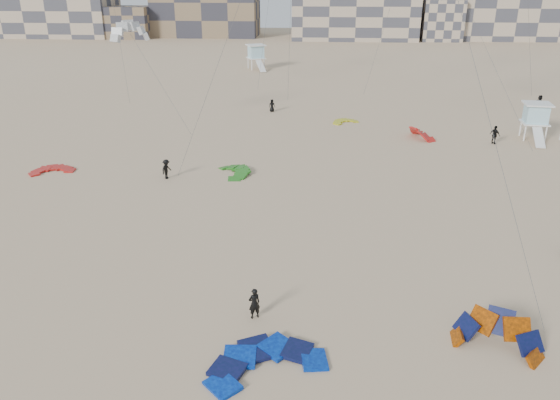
# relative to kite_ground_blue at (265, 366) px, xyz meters

# --- Properties ---
(ground) EXTENTS (320.00, 320.00, 0.00)m
(ground) POSITION_rel_kite_ground_blue_xyz_m (0.32, 1.97, 0.00)
(ground) COLOR tan
(ground) RESTS_ON ground
(kite_ground_blue) EXTENTS (6.77, 6.88, 1.03)m
(kite_ground_blue) POSITION_rel_kite_ground_blue_xyz_m (0.00, 0.00, 0.00)
(kite_ground_blue) COLOR blue
(kite_ground_blue) RESTS_ON ground
(kite_ground_orange) EXTENTS (5.38, 5.32, 4.09)m
(kite_ground_orange) POSITION_rel_kite_ground_blue_xyz_m (10.53, 2.09, 0.00)
(kite_ground_orange) COLOR #D54F00
(kite_ground_orange) RESTS_ON ground
(kite_ground_red) EXTENTS (4.50, 4.62, 0.76)m
(kite_ground_red) POSITION_rel_kite_ground_blue_xyz_m (-21.18, 24.11, 0.00)
(kite_ground_red) COLOR red
(kite_ground_red) RESTS_ON ground
(kite_ground_green) EXTENTS (5.02, 4.89, 1.49)m
(kite_ground_green) POSITION_rel_kite_ground_blue_xyz_m (-5.22, 24.91, 0.00)
(kite_ground_green) COLOR #1B8420
(kite_ground_green) RESTS_ON ground
(kite_ground_red_far) EXTENTS (4.54, 4.45, 3.43)m
(kite_ground_red_far) POSITION_rel_kite_ground_blue_xyz_m (12.85, 37.29, 0.00)
(kite_ground_red_far) COLOR red
(kite_ground_red_far) RESTS_ON ground
(kite_ground_yellow) EXTENTS (4.04, 4.09, 0.72)m
(kite_ground_yellow) POSITION_rel_kite_ground_blue_xyz_m (5.01, 43.14, 0.00)
(kite_ground_yellow) COLOR #BAC717
(kite_ground_yellow) RESTS_ON ground
(kitesurfer_main) EXTENTS (0.73, 0.65, 1.68)m
(kitesurfer_main) POSITION_rel_kite_ground_blue_xyz_m (-0.91, 3.64, 0.84)
(kitesurfer_main) COLOR black
(kitesurfer_main) RESTS_ON ground
(kitesurfer_c) EXTENTS (0.98, 1.24, 1.68)m
(kitesurfer_c) POSITION_rel_kite_ground_blue_xyz_m (-10.67, 23.17, 0.84)
(kitesurfer_c) COLOR black
(kitesurfer_c) RESTS_ON ground
(kitesurfer_d) EXTENTS (1.08, 1.13, 1.89)m
(kitesurfer_d) POSITION_rel_kite_ground_blue_xyz_m (19.84, 35.62, 0.94)
(kitesurfer_d) COLOR black
(kitesurfer_d) RESTS_ON ground
(kitesurfer_e) EXTENTS (0.85, 0.65, 1.56)m
(kitesurfer_e) POSITION_rel_kite_ground_blue_xyz_m (-3.93, 47.90, 0.78)
(kitesurfer_e) COLOR black
(kitesurfer_e) RESTS_ON ground
(kitesurfer_f) EXTENTS (0.75, 1.79, 1.88)m
(kitesurfer_f) POSITION_rel_kite_ground_blue_xyz_m (29.83, 51.44, 0.94)
(kitesurfer_f) COLOR black
(kitesurfer_f) RESTS_ON ground
(kite_fly_grey) EXTENTS (9.58, 7.14, 10.96)m
(kite_fly_grey) POSITION_rel_kite_ground_blue_xyz_m (-17.60, 37.53, 10.40)
(kite_fly_grey) COLOR white
(kite_fly_grey) RESTS_ON ground
(lifeguard_tower_near) EXTENTS (2.94, 5.31, 3.78)m
(lifeguard_tower_near) POSITION_rel_kite_ground_blue_xyz_m (24.38, 37.82, 1.88)
(lifeguard_tower_near) COLOR white
(lifeguard_tower_near) RESTS_ON ground
(lifeguard_tower_far) EXTENTS (4.02, 6.43, 4.31)m
(lifeguard_tower_far) POSITION_rel_kite_ground_blue_xyz_m (-9.69, 80.53, 2.14)
(lifeguard_tower_far) COLOR white
(lifeguard_tower_far) RESTS_ON ground
(condo_west_a) EXTENTS (30.00, 15.00, 14.00)m
(condo_west_a) POSITION_rel_kite_ground_blue_xyz_m (-69.68, 131.97, 7.00)
(condo_west_a) COLOR tan
(condo_west_a) RESTS_ON ground
(condo_west_b) EXTENTS (28.00, 14.00, 18.00)m
(condo_west_b) POSITION_rel_kite_ground_blue_xyz_m (-29.68, 135.97, 9.00)
(condo_west_b) COLOR #7D664B
(condo_west_b) RESTS_ON ground
(condo_mid) EXTENTS (32.00, 16.00, 12.00)m
(condo_mid) POSITION_rel_kite_ground_blue_xyz_m (10.32, 131.97, 6.00)
(condo_mid) COLOR tan
(condo_mid) RESTS_ON ground
(condo_east) EXTENTS (26.00, 14.00, 16.00)m
(condo_east) POSITION_rel_kite_ground_blue_xyz_m (50.32, 133.97, 8.00)
(condo_east) COLOR tan
(condo_east) RESTS_ON ground
(condo_fill_left) EXTENTS (12.00, 10.00, 8.00)m
(condo_fill_left) POSITION_rel_kite_ground_blue_xyz_m (-49.68, 129.97, 4.00)
(condo_fill_left) COLOR #7D664B
(condo_fill_left) RESTS_ON ground
(condo_fill_right) EXTENTS (10.00, 10.00, 10.00)m
(condo_fill_right) POSITION_rel_kite_ground_blue_xyz_m (32.32, 129.97, 5.00)
(condo_fill_right) COLOR tan
(condo_fill_right) RESTS_ON ground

